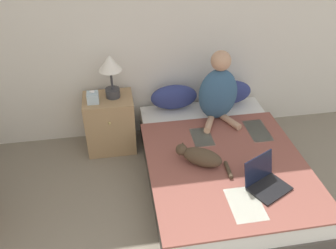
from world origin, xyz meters
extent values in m
cube|color=silver|center=(0.00, 3.25, 1.27)|extent=(5.51, 0.05, 2.55)
cube|color=#4C4742|center=(0.24, 2.19, 0.09)|extent=(1.43, 1.98, 0.18)
cube|color=silver|center=(0.24, 2.19, 0.28)|extent=(1.40, 1.95, 0.20)
cube|color=brown|center=(0.24, 1.99, 0.39)|extent=(1.47, 1.58, 0.02)
cube|color=silver|center=(0.23, 1.51, 0.40)|extent=(0.27, 0.38, 0.01)
cube|color=silver|center=(0.71, 2.47, 0.40)|extent=(0.21, 0.39, 0.01)
cube|color=silver|center=(0.10, 2.45, 0.40)|extent=(0.20, 0.32, 0.01)
ellipsoid|color=navy|center=(-0.08, 3.05, 0.55)|extent=(0.53, 0.21, 0.29)
ellipsoid|color=navy|center=(0.56, 3.05, 0.55)|extent=(0.53, 0.21, 0.29)
ellipsoid|color=#33567A|center=(0.34, 2.78, 0.69)|extent=(0.42, 0.23, 0.59)
sphere|color=tan|center=(0.34, 2.78, 1.08)|extent=(0.21, 0.21, 0.21)
cylinder|color=tan|center=(0.23, 2.63, 0.44)|extent=(0.19, 0.29, 0.07)
cylinder|color=tan|center=(0.46, 2.63, 0.44)|extent=(0.19, 0.29, 0.07)
ellipsoid|color=#473828|center=(0.00, 2.04, 0.48)|extent=(0.41, 0.34, 0.17)
sphere|color=#473828|center=(-0.17, 2.15, 0.51)|extent=(0.11, 0.11, 0.11)
cone|color=#473828|center=(-0.19, 2.13, 0.55)|extent=(0.05, 0.05, 0.05)
cone|color=#473828|center=(-0.16, 2.18, 0.55)|extent=(0.05, 0.05, 0.05)
cylinder|color=#473828|center=(0.21, 1.91, 0.42)|extent=(0.05, 0.21, 0.04)
cube|color=black|center=(0.49, 1.63, 0.41)|extent=(0.40, 0.37, 0.02)
cube|color=black|center=(0.42, 1.76, 0.54)|extent=(0.32, 0.20, 0.24)
cube|color=tan|center=(-0.82, 2.97, 0.32)|extent=(0.53, 0.40, 0.65)
sphere|color=tan|center=(-0.82, 2.76, 0.47)|extent=(0.03, 0.03, 0.03)
cylinder|color=#38383D|center=(-0.76, 2.99, 0.70)|extent=(0.15, 0.15, 0.10)
cylinder|color=#38383D|center=(-0.76, 2.99, 0.86)|extent=(0.02, 0.02, 0.22)
cone|color=white|center=(-0.76, 2.99, 1.05)|extent=(0.24, 0.24, 0.16)
cube|color=silver|center=(-0.96, 2.91, 0.70)|extent=(0.12, 0.12, 0.11)
ellipsoid|color=white|center=(-0.96, 2.91, 0.77)|extent=(0.06, 0.04, 0.03)
camera|label=1|loc=(-0.72, -0.36, 2.58)|focal=38.00mm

